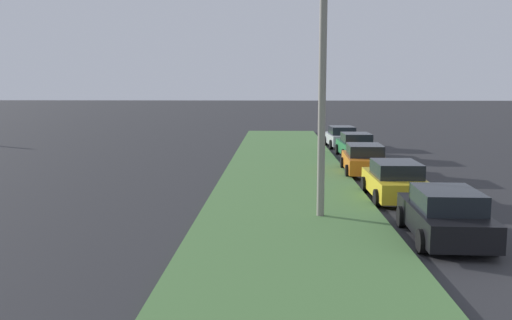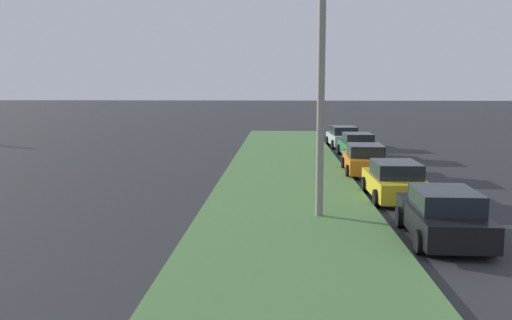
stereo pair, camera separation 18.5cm
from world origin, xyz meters
name	(u,v)px [view 1 (the left image)]	position (x,y,z in m)	size (l,w,h in m)	color
grass_median	(288,195)	(10.00, 7.66, 0.06)	(60.00, 6.00, 0.12)	#517F42
parked_car_black	(445,215)	(4.04, 3.44, 0.72)	(4.35, 2.12, 1.47)	black
parked_car_yellow	(395,181)	(9.57, 3.64, 0.72)	(4.31, 2.04, 1.47)	gold
parked_car_orange	(364,160)	(15.65, 3.84, 0.72)	(4.36, 2.13, 1.47)	orange
parked_car_green	(356,145)	(22.05, 3.33, 0.72)	(4.34, 2.10, 1.47)	#1E6B38
parked_car_silver	(341,137)	(27.62, 3.55, 0.72)	(4.40, 2.21, 1.47)	#B2B5BA
streetlight	(333,82)	(6.45, 6.35, 4.39)	(0.79, 2.86, 7.50)	gray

